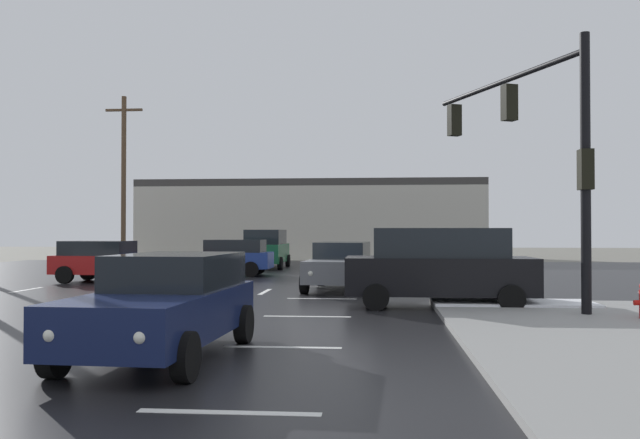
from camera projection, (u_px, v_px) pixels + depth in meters
ground_plane at (327, 293)px, 21.02m from camera, size 120.00×120.00×0.00m
road_asphalt at (327, 293)px, 21.02m from camera, size 44.00×44.00×0.02m
snow_strip_curbside at (513, 303)px, 16.61m from camera, size 4.00×1.60×0.06m
lane_markings at (364, 297)px, 19.55m from camera, size 36.15×36.15×0.01m
traffic_signal_mast at (535, 135)px, 16.38m from camera, size 2.70×6.18×6.26m
strip_building_background at (313, 220)px, 48.96m from camera, size 24.38×8.00×5.60m
sedan_navy at (167, 302)px, 10.32m from camera, size 2.19×4.60×1.58m
sedan_grey at (341, 265)px, 22.09m from camera, size 2.33×4.65×1.58m
sedan_blue at (224, 257)px, 29.03m from camera, size 4.55×2.03×1.58m
sedan_red at (110, 260)px, 25.23m from camera, size 4.61×2.21×1.58m
suv_black at (439, 265)px, 17.04m from camera, size 4.84×2.18×2.03m
suv_green at (266, 248)px, 34.94m from camera, size 2.24×4.87×2.03m
utility_pole_distant at (124, 177)px, 38.69m from camera, size 2.20×0.28×9.90m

